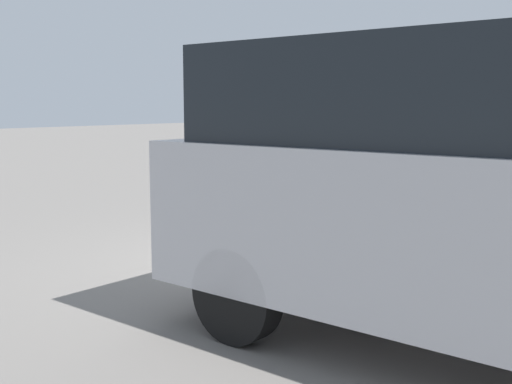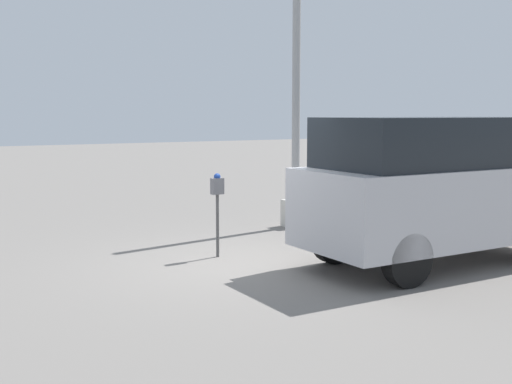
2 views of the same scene
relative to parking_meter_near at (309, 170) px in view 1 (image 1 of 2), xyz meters
name	(u,v)px [view 1 (image 1 of 2)]	position (x,y,z in m)	size (l,w,h in m)	color
ground_plane	(288,262)	(0.16, -0.64, -1.00)	(80.00, 80.00, 0.00)	slate
parking_meter_near	(309,170)	(0.00, 0.00, 0.00)	(0.20, 0.11, 1.36)	#4C4C4C
parked_van	(453,188)	(2.66, -2.14, 0.21)	(4.43, 1.87, 2.25)	#B2B2B7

